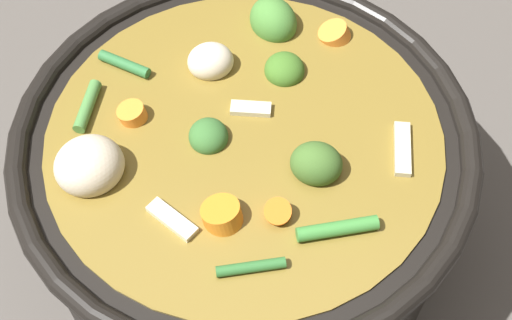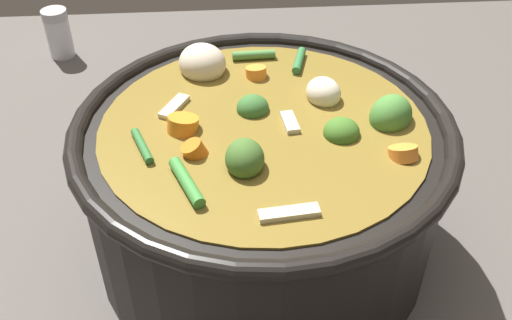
% 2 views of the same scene
% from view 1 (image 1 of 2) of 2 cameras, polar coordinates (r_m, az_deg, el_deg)
% --- Properties ---
extents(ground_plane, '(1.10, 1.10, 0.00)m').
position_cam_1_polar(ground_plane, '(0.63, -0.76, -5.89)').
color(ground_plane, '#514C47').
extents(cooking_pot, '(0.33, 0.33, 0.17)m').
position_cam_1_polar(cooking_pot, '(0.56, -0.87, -2.01)').
color(cooking_pot, black).
rests_on(cooking_pot, ground_plane).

